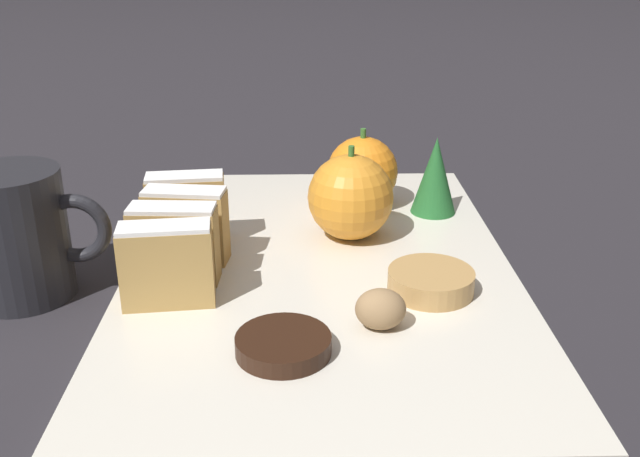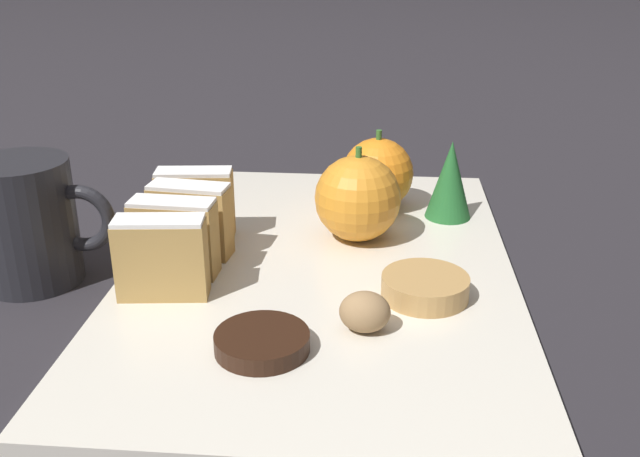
{
  "view_description": "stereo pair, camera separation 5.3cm",
  "coord_description": "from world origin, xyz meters",
  "px_view_note": "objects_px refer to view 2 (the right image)",
  "views": [
    {
      "loc": [
        -0.01,
        -0.49,
        0.25
      ],
      "look_at": [
        0.0,
        0.0,
        0.04
      ],
      "focal_mm": 40.0,
      "sensor_mm": 36.0,
      "label": 1
    },
    {
      "loc": [
        0.04,
        -0.49,
        0.25
      ],
      "look_at": [
        0.0,
        0.0,
        0.04
      ],
      "focal_mm": 40.0,
      "sensor_mm": 36.0,
      "label": 2
    }
  ],
  "objects_px": {
    "orange_far": "(378,174)",
    "walnut": "(365,312)",
    "coffee_mug": "(29,222)",
    "orange_near": "(358,198)",
    "chocolate_cookie": "(262,342)"
  },
  "relations": [
    {
      "from": "walnut",
      "to": "chocolate_cookie",
      "type": "height_order",
      "value": "walnut"
    },
    {
      "from": "orange_far",
      "to": "walnut",
      "type": "relative_size",
      "value": 2.22
    },
    {
      "from": "coffee_mug",
      "to": "chocolate_cookie",
      "type": "bearing_deg",
      "value": -28.02
    },
    {
      "from": "chocolate_cookie",
      "to": "coffee_mug",
      "type": "xyz_separation_m",
      "value": [
        -0.19,
        0.1,
        0.03
      ]
    },
    {
      "from": "orange_near",
      "to": "coffee_mug",
      "type": "bearing_deg",
      "value": -163.04
    },
    {
      "from": "walnut",
      "to": "coffee_mug",
      "type": "distance_m",
      "value": 0.26
    },
    {
      "from": "walnut",
      "to": "chocolate_cookie",
      "type": "relative_size",
      "value": 0.56
    },
    {
      "from": "orange_far",
      "to": "chocolate_cookie",
      "type": "bearing_deg",
      "value": -105.06
    },
    {
      "from": "orange_far",
      "to": "walnut",
      "type": "distance_m",
      "value": 0.22
    },
    {
      "from": "chocolate_cookie",
      "to": "walnut",
      "type": "bearing_deg",
      "value": 24.76
    },
    {
      "from": "orange_near",
      "to": "chocolate_cookie",
      "type": "xyz_separation_m",
      "value": [
        -0.05,
        -0.17,
        -0.03
      ]
    },
    {
      "from": "chocolate_cookie",
      "to": "coffee_mug",
      "type": "bearing_deg",
      "value": 151.98
    },
    {
      "from": "orange_far",
      "to": "coffee_mug",
      "type": "xyz_separation_m",
      "value": [
        -0.26,
        -0.15,
        0.0
      ]
    },
    {
      "from": "walnut",
      "to": "orange_far",
      "type": "bearing_deg",
      "value": 88.62
    },
    {
      "from": "orange_near",
      "to": "chocolate_cookie",
      "type": "bearing_deg",
      "value": -106.34
    }
  ]
}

